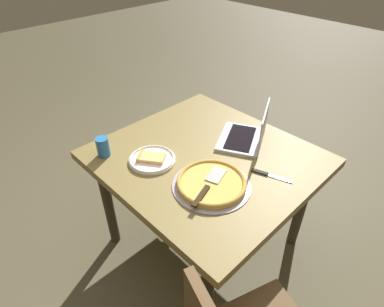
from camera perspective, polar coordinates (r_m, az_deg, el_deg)
name	(u,v)px	position (r m, az deg, el deg)	size (l,w,h in m)	color
ground_plane	(203,240)	(2.23, 2.04, -15.21)	(12.00, 12.00, 0.00)	brown
dining_table	(206,167)	(1.77, 2.48, -2.42)	(1.10, 1.02, 0.72)	olive
laptop	(247,135)	(1.83, 9.90, 3.27)	(0.35, 0.38, 0.22)	#AFB1C4
pizza_plate	(152,159)	(1.69, -7.23, -1.00)	(0.25, 0.25, 0.04)	silver
pizza_tray	(211,183)	(1.52, 3.51, -5.30)	(0.38, 0.38, 0.04)	#A69CAD
table_knife	(267,175)	(1.63, 13.39, -3.70)	(0.20, 0.09, 0.01)	#B1B9C7
drink_cup	(103,147)	(1.76, -15.70, 1.20)	(0.07, 0.07, 0.11)	#2C6FB9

